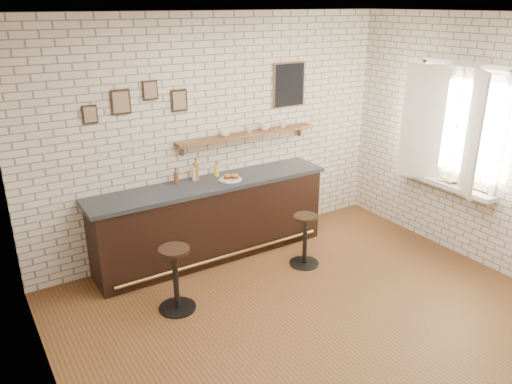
% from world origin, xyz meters
% --- Properties ---
extents(ground, '(5.00, 5.00, 0.00)m').
position_xyz_m(ground, '(0.00, 0.00, 0.00)').
color(ground, brown).
rests_on(ground, ground).
extents(bar_counter, '(3.10, 0.65, 1.01)m').
position_xyz_m(bar_counter, '(-0.26, 1.70, 0.51)').
color(bar_counter, black).
rests_on(bar_counter, ground).
extents(sandwich_plate, '(0.28, 0.28, 0.01)m').
position_xyz_m(sandwich_plate, '(-0.01, 1.65, 1.02)').
color(sandwich_plate, white).
rests_on(sandwich_plate, bar_counter).
extents(ciabatta_sandwich, '(0.19, 0.13, 0.06)m').
position_xyz_m(ciabatta_sandwich, '(-0.00, 1.65, 1.05)').
color(ciabatta_sandwich, tan).
rests_on(ciabatta_sandwich, sandwich_plate).
extents(potato_chips, '(0.27, 0.19, 0.00)m').
position_xyz_m(potato_chips, '(-0.03, 1.65, 1.02)').
color(potato_chips, '#C49145').
rests_on(potato_chips, sandwich_plate).
extents(bitters_bottle_brown, '(0.06, 0.06, 0.20)m').
position_xyz_m(bitters_bottle_brown, '(-0.64, 1.87, 1.09)').
color(bitters_bottle_brown, brown).
rests_on(bitters_bottle_brown, bar_counter).
extents(bitters_bottle_white, '(0.06, 0.06, 0.22)m').
position_xyz_m(bitters_bottle_white, '(-0.41, 1.87, 1.10)').
color(bitters_bottle_white, beige).
rests_on(bitters_bottle_white, bar_counter).
extents(bitters_bottle_amber, '(0.07, 0.07, 0.27)m').
position_xyz_m(bitters_bottle_amber, '(-0.38, 1.87, 1.12)').
color(bitters_bottle_amber, '#B06C1C').
rests_on(bitters_bottle_amber, bar_counter).
extents(condiment_bottle_yellow, '(0.06, 0.06, 0.19)m').
position_xyz_m(condiment_bottle_yellow, '(-0.09, 1.87, 1.09)').
color(condiment_bottle_yellow, yellow).
rests_on(condiment_bottle_yellow, bar_counter).
extents(bar_stool_left, '(0.42, 0.42, 0.72)m').
position_xyz_m(bar_stool_left, '(-1.15, 0.82, 0.39)').
color(bar_stool_left, black).
rests_on(bar_stool_left, ground).
extents(bar_stool_right, '(0.37, 0.37, 0.66)m').
position_xyz_m(bar_stool_right, '(0.60, 0.88, 0.36)').
color(bar_stool_right, black).
rests_on(bar_stool_right, ground).
extents(wall_shelf, '(2.00, 0.18, 0.18)m').
position_xyz_m(wall_shelf, '(0.40, 1.90, 1.48)').
color(wall_shelf, brown).
rests_on(wall_shelf, ground).
extents(shelf_cup_a, '(0.18, 0.18, 0.10)m').
position_xyz_m(shelf_cup_a, '(0.06, 1.90, 1.55)').
color(shelf_cup_a, white).
rests_on(shelf_cup_a, wall_shelf).
extents(shelf_cup_b, '(0.12, 0.12, 0.08)m').
position_xyz_m(shelf_cup_b, '(0.43, 1.90, 1.54)').
color(shelf_cup_b, white).
rests_on(shelf_cup_b, wall_shelf).
extents(shelf_cup_c, '(0.14, 0.14, 0.10)m').
position_xyz_m(shelf_cup_c, '(0.66, 1.90, 1.55)').
color(shelf_cup_c, white).
rests_on(shelf_cup_c, wall_shelf).
extents(shelf_cup_d, '(0.09, 0.09, 0.08)m').
position_xyz_m(shelf_cup_d, '(0.95, 1.90, 1.54)').
color(shelf_cup_d, white).
rests_on(shelf_cup_d, wall_shelf).
extents(back_wall_decor, '(2.96, 0.02, 0.56)m').
position_xyz_m(back_wall_decor, '(0.23, 1.98, 2.05)').
color(back_wall_decor, black).
rests_on(back_wall_decor, ground).
extents(window_sill, '(0.20, 1.35, 0.06)m').
position_xyz_m(window_sill, '(2.40, 0.30, 0.90)').
color(window_sill, white).
rests_on(window_sill, ground).
extents(casement_window, '(0.40, 1.30, 1.56)m').
position_xyz_m(casement_window, '(2.36, 0.30, 1.65)').
color(casement_window, white).
rests_on(casement_window, ground).
extents(book_lower, '(0.24, 0.27, 0.02)m').
position_xyz_m(book_lower, '(2.38, 0.29, 0.94)').
color(book_lower, tan).
rests_on(book_lower, window_sill).
extents(book_upper, '(0.21, 0.25, 0.02)m').
position_xyz_m(book_upper, '(2.38, 0.30, 0.96)').
color(book_upper, tan).
rests_on(book_upper, book_lower).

